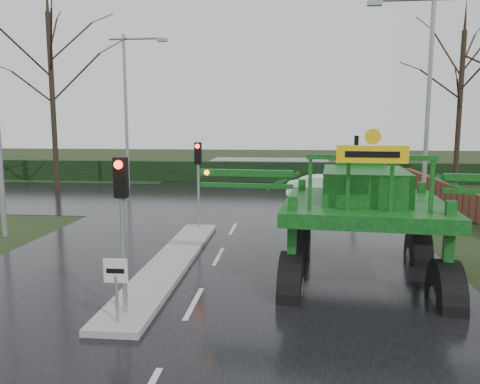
# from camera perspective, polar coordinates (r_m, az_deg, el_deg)

# --- Properties ---
(ground) EXTENTS (140.00, 140.00, 0.00)m
(ground) POSITION_cam_1_polar(r_m,az_deg,el_deg) (11.39, -5.63, -13.44)
(ground) COLOR black
(ground) RESTS_ON ground
(road_main) EXTENTS (14.00, 80.00, 0.02)m
(road_main) POSITION_cam_1_polar(r_m,az_deg,el_deg) (20.90, -0.23, -3.37)
(road_main) COLOR black
(road_main) RESTS_ON ground
(road_cross) EXTENTS (80.00, 12.00, 0.02)m
(road_cross) POSITION_cam_1_polar(r_m,az_deg,el_deg) (26.79, 1.11, -0.81)
(road_cross) COLOR black
(road_cross) RESTS_ON ground
(median_island) EXTENTS (1.20, 10.00, 0.16)m
(median_island) POSITION_cam_1_polar(r_m,az_deg,el_deg) (14.40, -8.39, -8.46)
(median_island) COLOR gray
(median_island) RESTS_ON ground
(hedge_row) EXTENTS (44.00, 0.90, 1.50)m
(hedge_row) POSITION_cam_1_polar(r_m,az_deg,el_deg) (34.61, 2.19, 2.46)
(hedge_row) COLOR black
(hedge_row) RESTS_ON ground
(brick_wall) EXTENTS (0.40, 20.00, 1.20)m
(brick_wall) POSITION_cam_1_polar(r_m,az_deg,el_deg) (27.90, 23.15, 0.12)
(brick_wall) COLOR #592D1E
(brick_wall) RESTS_ON ground
(keep_left_sign) EXTENTS (0.50, 0.07, 1.35)m
(keep_left_sign) POSITION_cam_1_polar(r_m,az_deg,el_deg) (10.01, -14.88, -10.31)
(keep_left_sign) COLOR gray
(keep_left_sign) RESTS_ON ground
(traffic_signal_near) EXTENTS (0.26, 0.33, 3.52)m
(traffic_signal_near) POSITION_cam_1_polar(r_m,az_deg,el_deg) (10.10, -14.22, -1.17)
(traffic_signal_near) COLOR gray
(traffic_signal_near) RESTS_ON ground
(traffic_signal_mid) EXTENTS (0.26, 0.33, 3.52)m
(traffic_signal_mid) POSITION_cam_1_polar(r_m,az_deg,el_deg) (18.26, -5.12, 3.12)
(traffic_signal_mid) COLOR gray
(traffic_signal_mid) RESTS_ON ground
(traffic_signal_far) EXTENTS (0.26, 0.33, 3.52)m
(traffic_signal_far) POSITION_cam_1_polar(r_m,az_deg,el_deg) (30.73, 13.97, 4.95)
(traffic_signal_far) COLOR gray
(traffic_signal_far) RESTS_ON ground
(street_light_left_near) EXTENTS (3.85, 0.30, 10.00)m
(street_light_left_near) POSITION_cam_1_polar(r_m,az_deg,el_deg) (19.44, -27.08, 12.62)
(street_light_left_near) COLOR gray
(street_light_left_near) RESTS_ON ground
(street_light_right) EXTENTS (3.85, 0.30, 10.00)m
(street_light_right) POSITION_cam_1_polar(r_m,az_deg,el_deg) (23.25, 21.34, 12.07)
(street_light_right) COLOR gray
(street_light_right) RESTS_ON ground
(street_light_left_far) EXTENTS (3.85, 0.30, 10.00)m
(street_light_left_far) POSITION_cam_1_polar(r_m,az_deg,el_deg) (32.13, -13.26, 11.17)
(street_light_left_far) COLOR gray
(street_light_left_far) RESTS_ON ground
(tree_left_far) EXTENTS (7.70, 7.70, 13.26)m
(tree_left_far) POSITION_cam_1_polar(r_m,az_deg,el_deg) (32.06, -22.02, 12.88)
(tree_left_far) COLOR black
(tree_left_far) RESTS_ON ground
(tree_right_far) EXTENTS (7.00, 7.00, 12.05)m
(tree_right_far) POSITION_cam_1_polar(r_m,az_deg,el_deg) (33.28, 25.33, 11.38)
(tree_right_far) COLOR black
(tree_right_far) RESTS_ON ground
(crop_sprayer) EXTENTS (9.15, 6.07, 5.12)m
(crop_sprayer) POSITION_cam_1_polar(r_m,az_deg,el_deg) (11.82, 6.54, -0.46)
(crop_sprayer) COLOR black
(crop_sprayer) RESTS_ON ground
(white_sedan) EXTENTS (4.41, 1.93, 1.41)m
(white_sedan) POSITION_cam_1_polar(r_m,az_deg,el_deg) (26.39, 10.39, -1.10)
(white_sedan) COLOR white
(white_sedan) RESTS_ON ground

